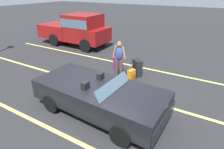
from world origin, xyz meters
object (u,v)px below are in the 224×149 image
suitcase_small_carryon (131,75)px  duffel_bag (98,78)px  parked_pickup_truck_near (78,29)px  traveler_person (119,58)px  suitcase_large_black (137,68)px  suitcase_medium_bright (118,63)px  convertible_car (105,97)px

suitcase_small_carryon → duffel_bag: (-1.19, -0.76, -0.09)m
suitcase_small_carryon → parked_pickup_truck_near: bearing=163.7°
duffel_bag → traveler_person: traveler_person is taller
suitcase_large_black → traveler_person: 1.03m
suitcase_medium_bright → suitcase_small_carryon: size_ratio=1.23×
traveler_person → parked_pickup_truck_near: (-4.76, 3.07, 0.18)m
suitcase_large_black → suitcase_small_carryon: (-0.01, -0.60, -0.12)m
suitcase_large_black → suitcase_medium_bright: bearing=-62.4°
parked_pickup_truck_near → suitcase_large_black: bearing=-24.2°
suitcase_medium_bright → parked_pickup_truck_near: (-4.25, 2.22, 0.79)m
suitcase_large_black → parked_pickup_truck_near: 5.95m
suitcase_medium_bright → suitcase_small_carryon: suitcase_medium_bright is taller
duffel_bag → parked_pickup_truck_near: (-4.16, 3.82, 0.95)m
suitcase_small_carryon → traveler_person: 0.90m
suitcase_medium_bright → duffel_bag: (-0.09, -1.59, -0.15)m
duffel_bag → traveler_person: (0.59, 0.74, 0.77)m
suitcase_small_carryon → duffel_bag: size_ratio=1.17×
convertible_car → suitcase_small_carryon: convertible_car is taller
suitcase_small_carryon → suitcase_large_black: bearing=102.9°
convertible_car → suitcase_large_black: bearing=96.8°
suitcase_medium_bright → duffel_bag: 1.60m
suitcase_large_black → suitcase_small_carryon: suitcase_small_carryon is taller
parked_pickup_truck_near → convertible_car: bearing=-44.3°
traveler_person → suitcase_medium_bright: bearing=-158.1°
convertible_car → parked_pickup_truck_near: bearing=138.1°
convertible_car → duffel_bag: size_ratio=6.06×
traveler_person → parked_pickup_truck_near: bearing=-131.7°
duffel_bag → parked_pickup_truck_near: bearing=137.5°
suitcase_large_black → suitcase_medium_bright: size_ratio=0.73×
suitcase_large_black → traveler_person: (-0.60, -0.61, 0.56)m
duffel_bag → suitcase_large_black: bearing=48.5°
suitcase_medium_bright → traveler_person: (0.51, -0.85, 0.62)m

